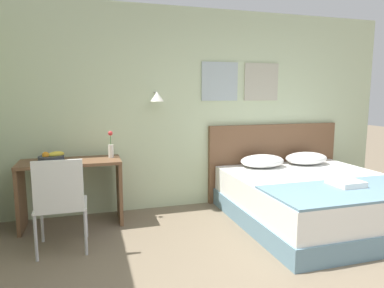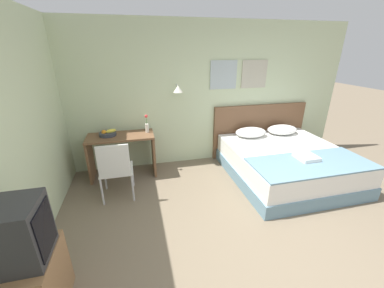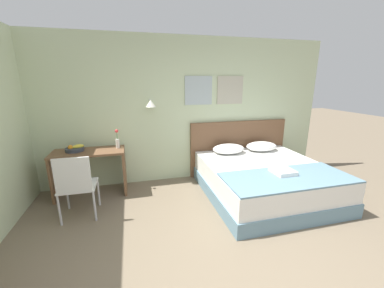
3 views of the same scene
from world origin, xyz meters
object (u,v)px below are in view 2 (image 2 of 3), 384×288
(bed, at_px, (286,163))
(headboard, at_px, (259,130))
(tv_stand, at_px, (34,286))
(television, at_px, (15,234))
(desk, at_px, (122,148))
(desk_chair, at_px, (115,167))
(pillow_right, at_px, (282,130))
(folded_towel_near_foot, at_px, (306,157))
(fruit_bowl, at_px, (108,133))
(flower_vase, at_px, (147,125))
(throw_blanket, at_px, (312,163))
(pillow_left, at_px, (251,132))

(bed, relative_size, headboard, 0.99)
(tv_stand, relative_size, television, 1.23)
(bed, bearing_deg, tv_stand, -155.51)
(desk, height_order, desk_chair, desk_chair)
(pillow_right, height_order, desk_chair, desk_chair)
(folded_towel_near_foot, bearing_deg, desk, 157.16)
(desk, distance_m, television, 2.45)
(desk_chair, bearing_deg, fruit_bowl, 99.81)
(pillow_right, bearing_deg, flower_vase, 178.58)
(throw_blanket, relative_size, desk_chair, 1.98)
(pillow_right, bearing_deg, pillow_left, 180.00)
(bed, height_order, throw_blanket, throw_blanket)
(pillow_right, xyz_separation_m, television, (-3.83, -2.33, 0.25))
(pillow_left, distance_m, desk_chair, 2.64)
(headboard, bearing_deg, television, -143.02)
(pillow_left, bearing_deg, headboard, 40.06)
(throw_blanket, distance_m, desk, 3.12)
(headboard, height_order, television, television)
(pillow_right, xyz_separation_m, flower_vase, (-2.70, 0.07, 0.27))
(headboard, relative_size, desk_chair, 2.17)
(throw_blanket, relative_size, folded_towel_near_foot, 5.82)
(desk_chair, xyz_separation_m, television, (-0.60, -1.59, 0.33))
(pillow_left, distance_m, fruit_bowl, 2.68)
(bed, xyz_separation_m, flower_vase, (-2.35, 0.81, 0.63))
(folded_towel_near_foot, bearing_deg, bed, 90.91)
(tv_stand, bearing_deg, desk, 74.05)
(pillow_right, bearing_deg, desk_chair, -167.06)
(throw_blanket, height_order, desk, desk)
(bed, relative_size, television, 3.94)
(television, bearing_deg, bed, 24.51)
(bed, height_order, flower_vase, flower_vase)
(headboard, distance_m, fruit_bowl, 3.04)
(desk, bearing_deg, pillow_right, -0.13)
(throw_blanket, xyz_separation_m, flower_vase, (-2.35, 1.39, 0.35))
(desk_chair, distance_m, tv_stand, 1.71)
(pillow_right, distance_m, fruit_bowl, 3.37)
(bed, xyz_separation_m, tv_stand, (-3.49, -1.59, 0.04))
(throw_blanket, xyz_separation_m, television, (-3.48, -1.01, 0.33))
(desk, bearing_deg, folded_towel_near_foot, -22.84)
(flower_vase, height_order, television, television)
(pillow_right, bearing_deg, desk, 179.87)
(flower_vase, bearing_deg, desk, -172.64)
(tv_stand, bearing_deg, headboard, 36.95)
(fruit_bowl, xyz_separation_m, flower_vase, (0.67, 0.02, 0.09))
(headboard, relative_size, fruit_bowl, 6.92)
(bed, distance_m, headboard, 1.07)
(tv_stand, bearing_deg, television, 0.00)
(headboard, bearing_deg, desk_chair, -160.25)
(fruit_bowl, bearing_deg, pillow_right, -0.88)
(pillow_right, bearing_deg, fruit_bowl, 179.12)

